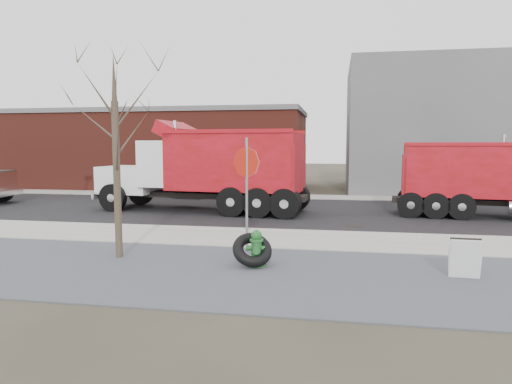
% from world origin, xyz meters
% --- Properties ---
extents(ground, '(120.00, 120.00, 0.00)m').
position_xyz_m(ground, '(0.00, 0.00, 0.00)').
color(ground, '#383328').
rests_on(ground, ground).
extents(gravel_verge, '(60.00, 5.00, 0.03)m').
position_xyz_m(gravel_verge, '(0.00, -3.50, 0.01)').
color(gravel_verge, slate).
rests_on(gravel_verge, ground).
extents(sidewalk, '(60.00, 2.50, 0.06)m').
position_xyz_m(sidewalk, '(0.00, 0.25, 0.03)').
color(sidewalk, '#9E9B93').
rests_on(sidewalk, ground).
extents(curb, '(60.00, 0.15, 0.11)m').
position_xyz_m(curb, '(0.00, 1.55, 0.06)').
color(curb, '#9E9B93').
rests_on(curb, ground).
extents(road, '(60.00, 9.40, 0.02)m').
position_xyz_m(road, '(0.00, 6.30, 0.01)').
color(road, black).
rests_on(road, ground).
extents(far_sidewalk, '(60.00, 2.00, 0.06)m').
position_xyz_m(far_sidewalk, '(0.00, 12.00, 0.03)').
color(far_sidewalk, '#9E9B93').
rests_on(far_sidewalk, ground).
extents(building_grey, '(12.00, 10.00, 8.00)m').
position_xyz_m(building_grey, '(9.00, 18.00, 4.00)').
color(building_grey, slate).
rests_on(building_grey, ground).
extents(building_brick, '(20.20, 8.20, 5.30)m').
position_xyz_m(building_brick, '(-10.00, 17.00, 2.65)').
color(building_brick, maroon).
rests_on(building_brick, ground).
extents(bare_tree, '(3.20, 3.20, 5.20)m').
position_xyz_m(bare_tree, '(-3.20, -2.60, 3.30)').
color(bare_tree, '#382D23').
rests_on(bare_tree, ground).
extents(fire_hydrant, '(0.51, 0.50, 0.90)m').
position_xyz_m(fire_hydrant, '(0.45, -2.84, 0.41)').
color(fire_hydrant, '#27682C').
rests_on(fire_hydrant, ground).
extents(truck_tire, '(1.24, 1.20, 0.83)m').
position_xyz_m(truck_tire, '(0.35, -2.88, 0.42)').
color(truck_tire, black).
rests_on(truck_tire, ground).
extents(stop_sign, '(0.60, 0.64, 3.11)m').
position_xyz_m(stop_sign, '(-0.10, -1.28, 2.09)').
color(stop_sign, gray).
rests_on(stop_sign, ground).
extents(sandwich_board, '(0.65, 0.43, 0.88)m').
position_xyz_m(sandwich_board, '(5.07, -3.04, 0.47)').
color(sandwich_board, white).
rests_on(sandwich_board, ground).
extents(dump_truck_red_a, '(8.29, 3.09, 3.32)m').
position_xyz_m(dump_truck_red_a, '(8.41, 6.10, 1.69)').
color(dump_truck_red_a, black).
rests_on(dump_truck_red_a, ground).
extents(dump_truck_red_b, '(9.43, 3.53, 3.90)m').
position_xyz_m(dump_truck_red_b, '(-3.19, 5.78, 1.98)').
color(dump_truck_red_b, black).
rests_on(dump_truck_red_b, ground).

